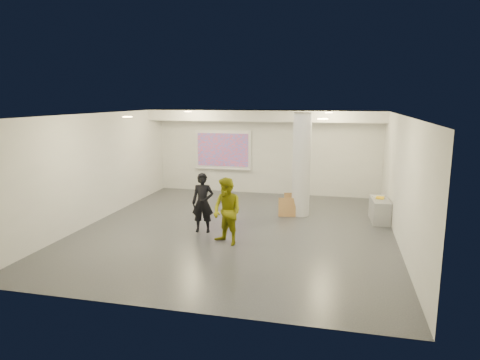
% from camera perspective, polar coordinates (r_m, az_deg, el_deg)
% --- Properties ---
extents(floor, '(8.00, 9.00, 0.01)m').
position_cam_1_polar(floor, '(11.34, -0.47, -6.58)').
color(floor, '#34373C').
rests_on(floor, ground).
extents(ceiling, '(8.00, 9.00, 0.01)m').
position_cam_1_polar(ceiling, '(10.83, -0.49, 8.74)').
color(ceiling, white).
rests_on(ceiling, floor).
extents(wall_back, '(8.00, 0.01, 3.00)m').
position_cam_1_polar(wall_back, '(15.35, 3.54, 3.72)').
color(wall_back, silver).
rests_on(wall_back, floor).
extents(wall_front, '(8.00, 0.01, 3.00)m').
position_cam_1_polar(wall_front, '(6.81, -9.58, -5.50)').
color(wall_front, silver).
rests_on(wall_front, floor).
extents(wall_left, '(0.01, 9.00, 3.00)m').
position_cam_1_polar(wall_left, '(12.55, -18.52, 1.58)').
color(wall_left, silver).
rests_on(wall_left, floor).
extents(wall_right, '(0.01, 9.00, 3.00)m').
position_cam_1_polar(wall_right, '(10.77, 20.65, -0.01)').
color(wall_right, silver).
rests_on(wall_right, floor).
extents(soffit_band, '(8.00, 1.10, 0.36)m').
position_cam_1_polar(soffit_band, '(14.70, 3.22, 8.58)').
color(soffit_band, silver).
rests_on(soffit_band, ceiling).
extents(downlight_nw, '(0.22, 0.22, 0.02)m').
position_cam_1_polar(downlight_nw, '(13.87, -6.95, 9.04)').
color(downlight_nw, '#EEC17C').
rests_on(downlight_nw, ceiling).
extents(downlight_ne, '(0.22, 0.22, 0.02)m').
position_cam_1_polar(downlight_ne, '(13.02, 11.77, 8.78)').
color(downlight_ne, '#EEC17C').
rests_on(downlight_ne, ceiling).
extents(downlight_sw, '(0.22, 0.22, 0.02)m').
position_cam_1_polar(downlight_sw, '(10.21, -14.78, 8.14)').
color(downlight_sw, '#EEC17C').
rests_on(downlight_sw, ceiling).
extents(downlight_se, '(0.22, 0.22, 0.02)m').
position_cam_1_polar(downlight_se, '(9.03, 10.98, 7.99)').
color(downlight_se, '#EEC17C').
rests_on(downlight_se, ceiling).
extents(column, '(0.52, 0.52, 3.00)m').
position_cam_1_polar(column, '(12.50, 8.20, 2.00)').
color(column, silver).
rests_on(column, floor).
extents(projection_screen, '(2.10, 0.13, 1.42)m').
position_cam_1_polar(projection_screen, '(15.65, -2.29, 3.97)').
color(projection_screen, white).
rests_on(projection_screen, wall_back).
extents(credenza, '(0.53, 1.12, 0.64)m').
position_cam_1_polar(credenza, '(12.60, 18.11, -3.84)').
color(credenza, gray).
rests_on(credenza, floor).
extents(papers_stack, '(0.37, 0.42, 0.02)m').
position_cam_1_polar(papers_stack, '(12.70, 18.00, -2.20)').
color(papers_stack, silver).
rests_on(papers_stack, credenza).
extents(postit_pad, '(0.26, 0.32, 0.03)m').
position_cam_1_polar(postit_pad, '(12.62, 18.17, -2.26)').
color(postit_pad, yellow).
rests_on(postit_pad, credenza).
extents(cardboard_back, '(0.62, 0.29, 0.66)m').
position_cam_1_polar(cardboard_back, '(12.76, 7.26, -3.16)').
color(cardboard_back, '#9B6F3F').
rests_on(cardboard_back, floor).
extents(cardboard_front, '(0.52, 0.24, 0.55)m').
position_cam_1_polar(cardboard_front, '(12.55, 6.29, -3.64)').
color(cardboard_front, '#9B6F3F').
rests_on(cardboard_front, floor).
extents(woman, '(0.60, 0.43, 1.53)m').
position_cam_1_polar(woman, '(10.99, -4.98, -3.05)').
color(woman, black).
rests_on(woman, floor).
extents(man, '(0.97, 0.91, 1.59)m').
position_cam_1_polar(man, '(10.03, -1.74, -4.21)').
color(man, olive).
rests_on(man, floor).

